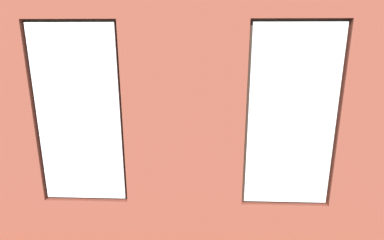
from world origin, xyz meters
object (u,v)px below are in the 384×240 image
(remote_silver, at_px, (194,140))
(potted_plant_by_left_couch, at_px, (290,137))
(media_console, at_px, (39,159))
(couch_left, at_px, (333,162))
(couch_by_window, at_px, (183,196))
(papasan_chair, at_px, (161,125))
(potted_plant_foreground_right, at_px, (92,112))
(tv_flatscreen, at_px, (35,127))
(table_plant_small, at_px, (186,133))
(candle_jar, at_px, (173,140))
(potted_plant_near_tv, at_px, (34,170))
(potted_plant_beside_window_right, at_px, (49,166))
(potted_plant_corner_near_left, at_px, (305,113))
(potted_plant_between_couches, at_px, (283,174))
(coffee_table, at_px, (194,142))
(cup_ceramic, at_px, (214,136))

(remote_silver, bearing_deg, potted_plant_by_left_couch, -144.42)
(media_console, bearing_deg, couch_left, 179.18)
(couch_by_window, bearing_deg, papasan_chair, -76.80)
(potted_plant_foreground_right, bearing_deg, tv_flatscreen, 81.56)
(potted_plant_foreground_right, bearing_deg, potted_plant_by_left_couch, 170.40)
(couch_by_window, xyz_separation_m, tv_flatscreen, (2.80, -1.38, 0.56))
(table_plant_small, relative_size, tv_flatscreen, 0.21)
(candle_jar, distance_m, potted_plant_near_tv, 2.54)
(potted_plant_beside_window_right, bearing_deg, candle_jar, -125.01)
(potted_plant_near_tv, bearing_deg, remote_silver, -142.40)
(couch_left, height_order, potted_plant_by_left_couch, couch_left)
(couch_left, distance_m, potted_plant_corner_near_left, 2.19)
(couch_by_window, bearing_deg, table_plant_small, -87.77)
(couch_by_window, relative_size, potted_plant_between_couches, 1.77)
(potted_plant_by_left_couch, distance_m, potted_plant_foreground_right, 4.77)
(couch_by_window, xyz_separation_m, candle_jar, (0.34, -1.97, 0.15))
(potted_plant_between_couches, relative_size, potted_plant_near_tv, 1.21)
(tv_flatscreen, bearing_deg, potted_plant_between_couches, 162.16)
(couch_by_window, relative_size, remote_silver, 10.93)
(potted_plant_by_left_couch, bearing_deg, potted_plant_between_couches, 72.37)
(table_plant_small, height_order, potted_plant_near_tv, potted_plant_near_tv)
(coffee_table, distance_m, candle_jar, 0.46)
(potted_plant_beside_window_right, bearing_deg, cup_ceramic, -134.21)
(remote_silver, relative_size, potted_plant_by_left_couch, 0.32)
(remote_silver, bearing_deg, cup_ceramic, -137.50)
(remote_silver, height_order, potted_plant_by_left_couch, potted_plant_by_left_couch)
(table_plant_small, relative_size, remote_silver, 1.22)
(media_console, relative_size, potted_plant_between_couches, 1.20)
(potted_plant_between_couches, bearing_deg, media_console, -17.81)
(papasan_chair, height_order, potted_plant_between_couches, potted_plant_between_couches)
(couch_left, distance_m, table_plant_small, 2.83)
(couch_left, bearing_deg, potted_plant_near_tv, -79.79)
(cup_ceramic, bearing_deg, remote_silver, 20.55)
(potted_plant_corner_near_left, bearing_deg, couch_left, 85.85)
(papasan_chair, distance_m, potted_plant_corner_near_left, 3.53)
(candle_jar, relative_size, potted_plant_by_left_couch, 0.18)
(cup_ceramic, distance_m, potted_plant_foreground_right, 3.21)
(cup_ceramic, bearing_deg, couch_left, 155.58)
(table_plant_small, bearing_deg, potted_plant_near_tv, 41.48)
(table_plant_small, xyz_separation_m, potted_plant_by_left_couch, (-2.27, -0.40, -0.19))
(papasan_chair, distance_m, potted_plant_by_left_couch, 3.02)
(couch_by_window, height_order, potted_plant_by_left_couch, couch_by_window)
(couch_by_window, xyz_separation_m, potted_plant_by_left_couch, (-2.19, -2.61, 0.03))
(couch_by_window, bearing_deg, potted_plant_between_couches, -178.34)
(potted_plant_between_couches, height_order, potted_plant_near_tv, potted_plant_between_couches)
(couch_by_window, bearing_deg, potted_plant_near_tv, -7.56)
(cup_ceramic, distance_m, potted_plant_by_left_couch, 1.74)
(couch_left, relative_size, candle_jar, 17.92)
(tv_flatscreen, relative_size, potted_plant_corner_near_left, 0.66)
(potted_plant_beside_window_right, bearing_deg, papasan_chair, -107.03)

